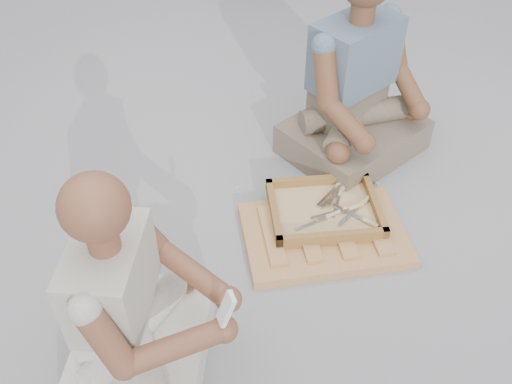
{
  "coord_description": "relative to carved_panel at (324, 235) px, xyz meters",
  "views": [
    {
      "loc": [
        -0.25,
        -1.4,
        1.78
      ],
      "look_at": [
        -0.04,
        0.18,
        0.3
      ],
      "focal_mm": 40.0,
      "sensor_mm": 36.0,
      "label": 1
    }
  ],
  "objects": [
    {
      "name": "wood_chip_12",
      "position": [
        0.0,
        0.1,
        -0.02
      ],
      "size": [
        0.02,
        0.02,
        0.0
      ],
      "primitive_type": "cube",
      "rotation": [
        0.0,
        0.0,
        0.44
      ],
      "color": "#D7BD7F",
      "rests_on": "ground"
    },
    {
      "name": "wood_chip_10",
      "position": [
        -0.12,
        0.1,
        -0.02
      ],
      "size": [
        0.02,
        0.02,
        0.0
      ],
      "primitive_type": "cube",
      "rotation": [
        0.0,
        0.0,
        2.09
      ],
      "color": "#D7BD7F",
      "rests_on": "ground"
    },
    {
      "name": "chisel_7",
      "position": [
        0.11,
        0.2,
        0.05
      ],
      "size": [
        0.11,
        0.21,
        0.02
      ],
      "rotation": [
        0.0,
        0.0,
        1.16
      ],
      "color": "silver",
      "rests_on": "tool_tray"
    },
    {
      "name": "chisel_3",
      "position": [
        0.18,
        0.11,
        0.05
      ],
      "size": [
        0.18,
        0.16,
        0.02
      ],
      "rotation": [
        0.0,
        0.0,
        0.71
      ],
      "color": "silver",
      "rests_on": "tool_tray"
    },
    {
      "name": "wood_chip_3",
      "position": [
        0.3,
        -0.1,
        -0.02
      ],
      "size": [
        0.02,
        0.02,
        0.0
      ],
      "primitive_type": "cube",
      "rotation": [
        0.0,
        0.0,
        0.64
      ],
      "color": "#D7BD7F",
      "rests_on": "ground"
    },
    {
      "name": "chisel_8",
      "position": [
        0.13,
        0.22,
        0.06
      ],
      "size": [
        0.18,
        0.16,
        0.02
      ],
      "rotation": [
        0.0,
        0.0,
        0.73
      ],
      "color": "silver",
      "rests_on": "tool_tray"
    },
    {
      "name": "wood_chip_9",
      "position": [
        0.11,
        0.21,
        -0.02
      ],
      "size": [
        0.02,
        0.02,
        0.0
      ],
      "primitive_type": "cube",
      "rotation": [
        0.0,
        0.0,
        2.46
      ],
      "color": "#D7BD7F",
      "rests_on": "ground"
    },
    {
      "name": "chisel_6",
      "position": [
        0.18,
        0.01,
        0.05
      ],
      "size": [
        0.17,
        0.17,
        0.02
      ],
      "rotation": [
        0.0,
        0.0,
        -0.78
      ],
      "color": "silver",
      "rests_on": "tool_tray"
    },
    {
      "name": "wood_chip_1",
      "position": [
        -0.26,
        0.13,
        -0.02
      ],
      "size": [
        0.02,
        0.02,
        0.0
      ],
      "primitive_type": "cube",
      "rotation": [
        0.0,
        0.0,
        2.76
      ],
      "color": "#D7BD7F",
      "rests_on": "ground"
    },
    {
      "name": "mobile_phone",
      "position": [
        -0.45,
        -0.6,
        0.38
      ],
      "size": [
        0.06,
        0.06,
        0.11
      ],
      "rotation": [
        -0.35,
        0.0,
        -1.35
      ],
      "color": "white",
      "rests_on": "craftsman"
    },
    {
      "name": "wood_chip_5",
      "position": [
        -0.33,
        0.36,
        -0.02
      ],
      "size": [
        0.02,
        0.02,
        0.0
      ],
      "primitive_type": "cube",
      "rotation": [
        0.0,
        0.0,
        2.75
      ],
      "color": "#D7BD7F",
      "rests_on": "ground"
    },
    {
      "name": "wood_chip_4",
      "position": [
        0.32,
        0.31,
        -0.02
      ],
      "size": [
        0.02,
        0.02,
        0.0
      ],
      "primitive_type": "cube",
      "rotation": [
        0.0,
        0.0,
        1.98
      ],
      "color": "#D7BD7F",
      "rests_on": "ground"
    },
    {
      "name": "carved_panel",
      "position": [
        0.0,
        0.0,
        0.0
      ],
      "size": [
        0.68,
        0.47,
        0.04
      ],
      "primitive_type": "cube",
      "rotation": [
        0.0,
        0.0,
        0.04
      ],
      "color": "#9E6F3D",
      "rests_on": "ground"
    },
    {
      "name": "ground",
      "position": [
        -0.25,
        -0.18,
        -0.02
      ],
      "size": [
        60.0,
        60.0,
        0.0
      ],
      "primitive_type": "plane",
      "color": "#A09FA5",
      "rests_on": "ground"
    },
    {
      "name": "wood_chip_8",
      "position": [
        -0.06,
        0.12,
        -0.02
      ],
      "size": [
        0.02,
        0.02,
        0.0
      ],
      "primitive_type": "cube",
      "rotation": [
        0.0,
        0.0,
        0.75
      ],
      "color": "#D7BD7F",
      "rests_on": "ground"
    },
    {
      "name": "chisel_2",
      "position": [
        0.03,
        0.06,
        0.05
      ],
      "size": [
        0.21,
        0.1,
        0.02
      ],
      "rotation": [
        0.0,
        0.0,
        0.37
      ],
      "color": "silver",
      "rests_on": "tool_tray"
    },
    {
      "name": "chisel_5",
      "position": [
        0.11,
        0.24,
        0.05
      ],
      "size": [
        0.17,
        0.17,
        0.02
      ],
      "rotation": [
        0.0,
        0.0,
        0.79
      ],
      "color": "silver",
      "rests_on": "tool_tray"
    },
    {
      "name": "wood_chip_2",
      "position": [
        0.32,
        0.24,
        -0.02
      ],
      "size": [
        0.02,
        0.02,
        0.0
      ],
      "primitive_type": "cube",
      "rotation": [
        0.0,
        0.0,
        1.1
      ],
      "color": "#D7BD7F",
      "rests_on": "ground"
    },
    {
      "name": "chisel_0",
      "position": [
        0.13,
        0.24,
        0.06
      ],
      "size": [
        0.14,
        0.19,
        0.02
      ],
      "rotation": [
        0.0,
        0.0,
        0.96
      ],
      "color": "silver",
      "rests_on": "tool_tray"
    },
    {
      "name": "craftsman",
      "position": [
        -0.74,
        -0.48,
        0.26
      ],
      "size": [
        0.61,
        0.61,
        0.84
      ],
      "rotation": [
        0.0,
        0.0,
        -1.79
      ],
      "color": "silver",
      "rests_on": "ground"
    },
    {
      "name": "wood_chip_0",
      "position": [
        -0.13,
        0.15,
        -0.02
      ],
      "size": [
        0.02,
        0.02,
        0.0
      ],
      "primitive_type": "cube",
      "rotation": [
        0.0,
        0.0,
        2.93
      ],
      "color": "#D7BD7F",
      "rests_on": "ground"
    },
    {
      "name": "wood_chip_6",
      "position": [
        0.01,
        0.5,
        -0.02
      ],
      "size": [
        0.02,
        0.02,
        0.0
      ],
      "primitive_type": "cube",
      "rotation": [
        0.0,
        0.0,
        0.89
      ],
      "color": "#D7BD7F",
      "rests_on": "ground"
    },
    {
      "name": "tool_tray",
      "position": [
        0.02,
        0.1,
        0.04
      ],
      "size": [
        0.47,
        0.38,
        0.06
      ],
      "rotation": [
        0.0,
        0.0,
        -0.02
      ],
      "color": "brown",
      "rests_on": "carved_panel"
    },
    {
      "name": "chisel_4",
      "position": [
        0.13,
        0.09,
        0.05
      ],
      "size": [
        0.21,
        0.09,
        0.02
      ],
      "rotation": [
        0.0,
        0.0,
        0.32
      ],
      "color": "silver",
      "rests_on": "tool_tray"
    },
    {
      "name": "wood_chip_11",
      "position": [
        0.07,
        0.29,
        -0.02
      ],
      "size": [
        0.02,
        0.02,
        0.0
      ],
      "primitive_type": "cube",
      "rotation": [
        0.0,
        0.0,
        2.5
      ],
      "color": "#D7BD7F",
      "rests_on": "ground"
    },
    {
      "name": "wood_chip_7",
      "position": [
        0.24,
        -0.08,
        -0.02
      ],
      "size": [
        0.02,
        0.02,
        0.0
      ],
      "primitive_type": "cube",
      "rotation": [
        0.0,
        0.0,
        1.81
      ],
      "color": "#D7BD7F",
      "rests_on": "ground"
    },
    {
      "name": "chisel_1",
      "position": [
        0.11,
        0.09,
        0.05
      ],
      "size": [
        0.22,
        0.07,
        0.02
      ],
      "rotation": [
        0.0,
        0.0,
        0.23
      ],
      "color": "silver",
      "rests_on": "tool_tray"
    },
    {
      "name": "companion",
      "position": [
        0.26,
        0.59,
        0.3
      ],
      "size": [
        0.78,
        0.75,
        0.96
      ],
      "rotation": [
        0.0,
        0.0,
        3.72
      ],
      "color": "#746154",
      "rests_on": "ground"
    }
  ]
}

